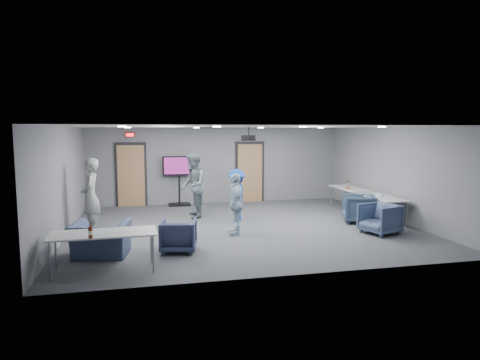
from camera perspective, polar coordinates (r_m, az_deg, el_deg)
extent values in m
plane|color=#36393D|center=(11.67, 0.34, -6.25)|extent=(9.00, 9.00, 0.00)
plane|color=silver|center=(11.38, 0.35, 7.13)|extent=(9.00, 9.00, 0.00)
cube|color=slate|center=(15.35, -3.07, 1.95)|extent=(9.00, 0.02, 2.70)
cube|color=slate|center=(7.64, 7.22, -2.87)|extent=(9.00, 0.02, 2.70)
cube|color=slate|center=(11.31, -22.45, -0.23)|extent=(0.02, 8.00, 2.70)
cube|color=slate|center=(13.22, 19.71, 0.81)|extent=(0.02, 8.00, 2.70)
cube|color=black|center=(15.13, -14.31, 0.66)|extent=(1.06, 0.06, 2.24)
cube|color=#A57650|center=(15.09, -14.31, 0.53)|extent=(0.90, 0.05, 2.10)
cylinder|color=gray|center=(15.04, -12.98, 0.35)|extent=(0.04, 0.10, 0.04)
cube|color=black|center=(15.59, 1.30, 1.04)|extent=(1.06, 0.06, 2.24)
cube|color=#A57650|center=(15.56, 1.34, 0.91)|extent=(0.90, 0.05, 2.10)
cylinder|color=gray|center=(15.60, 2.63, 0.74)|extent=(0.04, 0.10, 0.04)
cube|color=black|center=(15.02, -14.47, 5.85)|extent=(0.32, 0.06, 0.16)
cube|color=#FF0C0C|center=(14.98, -14.47, 5.85)|extent=(0.26, 0.02, 0.11)
cube|color=black|center=(14.03, -4.29, 6.96)|extent=(0.60, 0.60, 0.03)
cylinder|color=white|center=(9.28, -15.45, 6.90)|extent=(0.18, 0.18, 0.02)
cylinder|color=white|center=(12.88, -14.75, 6.79)|extent=(0.18, 0.18, 0.02)
cylinder|color=white|center=(9.41, -3.10, 7.12)|extent=(0.18, 0.18, 0.02)
cylinder|color=white|center=(12.97, -5.82, 6.97)|extent=(0.18, 0.18, 0.02)
cylinder|color=white|center=(9.95, 8.41, 7.03)|extent=(0.18, 0.18, 0.02)
cylinder|color=white|center=(13.37, 2.78, 6.98)|extent=(0.18, 0.18, 0.02)
cylinder|color=white|center=(10.83, 18.39, 6.73)|extent=(0.18, 0.18, 0.02)
cylinder|color=white|center=(14.04, 10.72, 6.86)|extent=(0.18, 0.18, 0.02)
imported|color=gray|center=(11.35, -19.31, -2.07)|extent=(0.49, 0.72, 1.92)
imported|color=slate|center=(12.76, -6.32, -0.74)|extent=(0.80, 1.00, 1.94)
imported|color=#A5BFD4|center=(10.69, -0.57, -3.19)|extent=(0.46, 0.94, 1.56)
imported|color=#1846A0|center=(12.25, -0.44, -2.05)|extent=(0.82, 1.09, 1.51)
imported|color=#334459|center=(12.62, 15.54, -3.68)|extent=(1.12, 1.10, 0.79)
imported|color=#3C4B69|center=(11.40, 18.14, -4.93)|extent=(1.05, 1.04, 0.76)
imported|color=#333C59|center=(9.38, -8.20, -7.36)|extent=(0.87, 0.89, 0.69)
imported|color=#3D496A|center=(9.39, -18.07, -7.52)|extent=(1.26, 1.15, 0.72)
cube|color=#AAACAE|center=(14.41, 14.52, -1.10)|extent=(0.75, 1.81, 0.03)
cylinder|color=gray|center=(15.06, 12.04, -2.11)|extent=(0.04, 0.04, 0.70)
cylinder|color=gray|center=(13.61, 14.96, -3.12)|extent=(0.04, 0.04, 0.70)
cylinder|color=gray|center=(15.32, 14.05, -2.01)|extent=(0.04, 0.04, 0.70)
cylinder|color=gray|center=(13.89, 17.12, -2.99)|extent=(0.04, 0.04, 0.70)
cube|color=#AAACAE|center=(12.77, 18.43, -2.20)|extent=(0.72, 1.72, 0.03)
cylinder|color=gray|center=(13.36, 15.62, -3.32)|extent=(0.04, 0.04, 0.70)
cylinder|color=gray|center=(12.04, 19.16, -4.52)|extent=(0.04, 0.04, 0.70)
cylinder|color=gray|center=(13.63, 17.68, -3.19)|extent=(0.04, 0.04, 0.70)
cylinder|color=gray|center=(12.34, 21.36, -4.35)|extent=(0.04, 0.04, 0.70)
cube|color=#AAACAE|center=(8.33, -17.78, -6.80)|extent=(1.95, 0.87, 0.03)
cylinder|color=gray|center=(8.72, -11.75, -8.48)|extent=(0.04, 0.04, 0.70)
cylinder|color=gray|center=(8.82, -23.37, -8.74)|extent=(0.04, 0.04, 0.70)
cylinder|color=gray|center=(8.11, -11.49, -9.64)|extent=(0.04, 0.04, 0.70)
cylinder|color=gray|center=(8.21, -24.03, -9.90)|extent=(0.04, 0.04, 0.70)
cylinder|color=#4F1E0D|center=(7.95, -19.32, -6.64)|extent=(0.07, 0.07, 0.20)
cylinder|color=#4F1E0D|center=(7.92, -19.36, -5.62)|extent=(0.03, 0.03, 0.09)
cylinder|color=beige|center=(7.95, -19.32, -6.64)|extent=(0.08, 0.08, 0.07)
cylinder|color=#4F1E0D|center=(14.86, 14.20, -0.50)|extent=(0.06, 0.06, 0.16)
cylinder|color=#4F1E0D|center=(14.85, 14.21, -0.06)|extent=(0.02, 0.02, 0.07)
cylinder|color=beige|center=(14.86, 14.20, -0.50)|extent=(0.06, 0.06, 0.05)
cube|color=#B5562D|center=(14.21, 14.13, -1.06)|extent=(0.18, 0.14, 0.04)
cube|color=silver|center=(12.98, 18.17, -1.89)|extent=(0.23, 0.19, 0.05)
cube|color=black|center=(15.10, -8.07, -3.24)|extent=(0.75, 0.53, 0.06)
cylinder|color=black|center=(15.00, -8.11, -0.73)|extent=(0.06, 0.06, 1.28)
cube|color=black|center=(14.92, -8.16, 1.91)|extent=(1.12, 0.07, 0.66)
cube|color=#6A175A|center=(14.87, -8.14, 1.90)|extent=(1.02, 0.01, 0.58)
cylinder|color=black|center=(11.72, 1.15, 6.52)|extent=(0.04, 0.04, 0.22)
cube|color=black|center=(11.72, 1.14, 5.64)|extent=(0.46, 0.42, 0.15)
cylinder|color=black|center=(11.55, 1.36, 5.63)|extent=(0.08, 0.06, 0.08)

